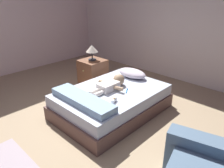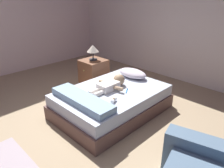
{
  "view_description": "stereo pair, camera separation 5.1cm",
  "coord_description": "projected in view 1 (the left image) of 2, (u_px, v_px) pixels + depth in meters",
  "views": [
    {
      "loc": [
        2.11,
        -1.25,
        1.81
      ],
      "look_at": [
        0.03,
        0.91,
        0.5
      ],
      "focal_mm": 34.04,
      "sensor_mm": 36.0,
      "label": 1
    },
    {
      "loc": [
        2.15,
        -1.21,
        1.81
      ],
      "look_at": [
        0.03,
        0.91,
        0.5
      ],
      "focal_mm": 34.04,
      "sensor_mm": 36.0,
      "label": 2
    }
  ],
  "objects": [
    {
      "name": "lamp",
      "position": [
        92.0,
        49.0,
        4.09
      ],
      "size": [
        0.23,
        0.23,
        0.3
      ],
      "color": "#333338",
      "rests_on": "nightstand"
    },
    {
      "name": "blanket",
      "position": [
        82.0,
        100.0,
        2.91
      ],
      "size": [
        1.07,
        0.29,
        0.1
      ],
      "color": "#88A6C0",
      "rests_on": "bed"
    },
    {
      "name": "pillow",
      "position": [
        132.0,
        73.0,
        3.79
      ],
      "size": [
        0.55,
        0.31,
        0.15
      ],
      "color": "silver",
      "rests_on": "bed"
    },
    {
      "name": "baby_bottle",
      "position": [
        114.0,
        100.0,
        2.94
      ],
      "size": [
        0.1,
        0.13,
        0.08
      ],
      "color": "white",
      "rests_on": "bed"
    },
    {
      "name": "baby",
      "position": [
        112.0,
        84.0,
        3.35
      ],
      "size": [
        0.5,
        0.68,
        0.19
      ],
      "color": "white",
      "rests_on": "bed"
    },
    {
      "name": "nightstand",
      "position": [
        93.0,
        74.0,
        4.29
      ],
      "size": [
        0.45,
        0.48,
        0.57
      ],
      "color": "brown",
      "rests_on": "ground_plane"
    },
    {
      "name": "bed",
      "position": [
        112.0,
        101.0,
        3.4
      ],
      "size": [
        1.19,
        1.75,
        0.4
      ],
      "color": "brown",
      "rests_on": "ground_plane"
    },
    {
      "name": "toothbrush",
      "position": [
        127.0,
        90.0,
        3.29
      ],
      "size": [
        0.1,
        0.15,
        0.02
      ],
      "color": "#2B8AF0",
      "rests_on": "bed"
    },
    {
      "name": "ground_plane",
      "position": [
        64.0,
        136.0,
        2.89
      ],
      "size": [
        8.0,
        8.0,
        0.0
      ],
      "primitive_type": "plane",
      "color": "#9D8566"
    },
    {
      "name": "wall_behind_bed",
      "position": [
        182.0,
        14.0,
        4.31
      ],
      "size": [
        8.0,
        0.12,
        2.79
      ],
      "primitive_type": "cube",
      "color": "silver",
      "rests_on": "ground_plane"
    }
  ]
}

